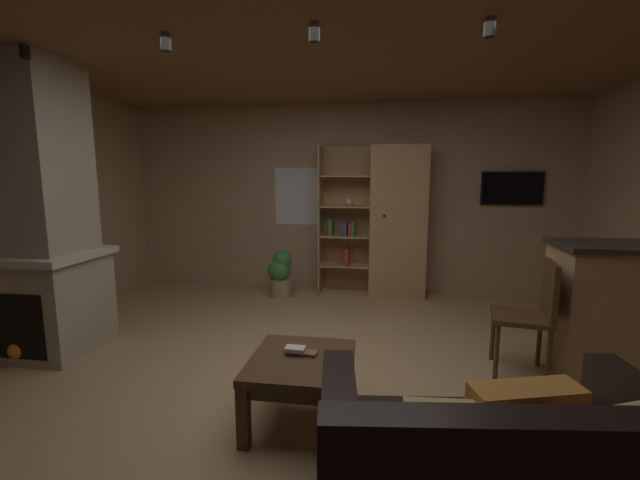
{
  "coord_description": "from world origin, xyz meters",
  "views": [
    {
      "loc": [
        0.51,
        -2.91,
        1.57
      ],
      "look_at": [
        0.0,
        0.4,
        1.05
      ],
      "focal_mm": 23.23,
      "sensor_mm": 36.0,
      "label": 1
    }
  ],
  "objects_px": {
    "coffee_table": "(301,370)",
    "table_book_0": "(309,353)",
    "wall_mounted_tv": "(512,188)",
    "dining_chair": "(533,310)",
    "stone_fireplace": "(39,225)",
    "potted_floor_plant": "(281,273)",
    "table_book_1": "(295,349)",
    "bookshelf_cabinet": "(391,223)"
  },
  "relations": [
    {
      "from": "stone_fireplace",
      "to": "bookshelf_cabinet",
      "type": "distance_m",
      "value": 3.83
    },
    {
      "from": "table_book_1",
      "to": "dining_chair",
      "type": "bearing_deg",
      "value": 27.09
    },
    {
      "from": "stone_fireplace",
      "to": "dining_chair",
      "type": "bearing_deg",
      "value": 2.4
    },
    {
      "from": "bookshelf_cabinet",
      "to": "table_book_1",
      "type": "bearing_deg",
      "value": -101.99
    },
    {
      "from": "table_book_1",
      "to": "wall_mounted_tv",
      "type": "distance_m",
      "value": 3.97
    },
    {
      "from": "dining_chair",
      "to": "wall_mounted_tv",
      "type": "distance_m",
      "value": 2.52
    },
    {
      "from": "stone_fireplace",
      "to": "table_book_0",
      "type": "xyz_separation_m",
      "value": [
        2.52,
        -0.7,
        -0.7
      ]
    },
    {
      "from": "wall_mounted_tv",
      "to": "stone_fireplace",
      "type": "bearing_deg",
      "value": -151.55
    },
    {
      "from": "stone_fireplace",
      "to": "bookshelf_cabinet",
      "type": "xyz_separation_m",
      "value": [
        3.07,
        2.28,
        -0.17
      ]
    },
    {
      "from": "table_book_1",
      "to": "wall_mounted_tv",
      "type": "relative_size",
      "value": 0.17
    },
    {
      "from": "stone_fireplace",
      "to": "table_book_0",
      "type": "height_order",
      "value": "stone_fireplace"
    },
    {
      "from": "stone_fireplace",
      "to": "wall_mounted_tv",
      "type": "distance_m",
      "value": 5.24
    },
    {
      "from": "coffee_table",
      "to": "wall_mounted_tv",
      "type": "bearing_deg",
      "value": 56.88
    },
    {
      "from": "bookshelf_cabinet",
      "to": "table_book_0",
      "type": "xyz_separation_m",
      "value": [
        -0.55,
        -2.98,
        -0.52
      ]
    },
    {
      "from": "bookshelf_cabinet",
      "to": "wall_mounted_tv",
      "type": "height_order",
      "value": "bookshelf_cabinet"
    },
    {
      "from": "coffee_table",
      "to": "table_book_0",
      "type": "relative_size",
      "value": 6.71
    },
    {
      "from": "potted_floor_plant",
      "to": "table_book_0",
      "type": "bearing_deg",
      "value": -72.1
    },
    {
      "from": "coffee_table",
      "to": "stone_fireplace",
      "type": "bearing_deg",
      "value": 163.14
    },
    {
      "from": "stone_fireplace",
      "to": "table_book_1",
      "type": "bearing_deg",
      "value": -16.15
    },
    {
      "from": "table_book_1",
      "to": "potted_floor_plant",
      "type": "xyz_separation_m",
      "value": [
        -0.77,
        2.67,
        -0.15
      ]
    },
    {
      "from": "bookshelf_cabinet",
      "to": "table_book_0",
      "type": "height_order",
      "value": "bookshelf_cabinet"
    },
    {
      "from": "wall_mounted_tv",
      "to": "bookshelf_cabinet",
      "type": "bearing_deg",
      "value": -172.16
    },
    {
      "from": "table_book_0",
      "to": "dining_chair",
      "type": "distance_m",
      "value": 1.85
    },
    {
      "from": "coffee_table",
      "to": "table_book_0",
      "type": "height_order",
      "value": "table_book_0"
    },
    {
      "from": "table_book_1",
      "to": "dining_chair",
      "type": "distance_m",
      "value": 1.93
    },
    {
      "from": "table_book_0",
      "to": "table_book_1",
      "type": "height_order",
      "value": "table_book_1"
    },
    {
      "from": "table_book_0",
      "to": "potted_floor_plant",
      "type": "relative_size",
      "value": 0.17
    },
    {
      "from": "coffee_table",
      "to": "wall_mounted_tv",
      "type": "height_order",
      "value": "wall_mounted_tv"
    },
    {
      "from": "table_book_1",
      "to": "dining_chair",
      "type": "height_order",
      "value": "dining_chair"
    },
    {
      "from": "dining_chair",
      "to": "table_book_1",
      "type": "bearing_deg",
      "value": -152.91
    },
    {
      "from": "stone_fireplace",
      "to": "potted_floor_plant",
      "type": "relative_size",
      "value": 4.05
    },
    {
      "from": "coffee_table",
      "to": "potted_floor_plant",
      "type": "distance_m",
      "value": 2.84
    },
    {
      "from": "bookshelf_cabinet",
      "to": "potted_floor_plant",
      "type": "relative_size",
      "value": 3.14
    },
    {
      "from": "bookshelf_cabinet",
      "to": "wall_mounted_tv",
      "type": "relative_size",
      "value": 2.58
    },
    {
      "from": "stone_fireplace",
      "to": "wall_mounted_tv",
      "type": "height_order",
      "value": "stone_fireplace"
    },
    {
      "from": "table_book_0",
      "to": "coffee_table",
      "type": "bearing_deg",
      "value": -128.71
    },
    {
      "from": "coffee_table",
      "to": "table_book_0",
      "type": "xyz_separation_m",
      "value": [
        0.04,
        0.05,
        0.1
      ]
    },
    {
      "from": "dining_chair",
      "to": "wall_mounted_tv",
      "type": "bearing_deg",
      "value": 79.11
    },
    {
      "from": "stone_fireplace",
      "to": "potted_floor_plant",
      "type": "xyz_separation_m",
      "value": [
        1.66,
        1.97,
        -0.83
      ]
    },
    {
      "from": "table_book_1",
      "to": "coffee_table",
      "type": "bearing_deg",
      "value": -44.23
    },
    {
      "from": "table_book_0",
      "to": "potted_floor_plant",
      "type": "height_order",
      "value": "potted_floor_plant"
    },
    {
      "from": "bookshelf_cabinet",
      "to": "table_book_0",
      "type": "bearing_deg",
      "value": -100.36
    }
  ]
}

